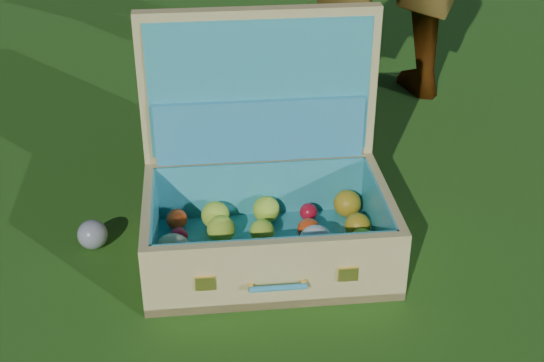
# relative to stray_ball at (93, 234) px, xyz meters

# --- Properties ---
(ground) EXTENTS (60.00, 60.00, 0.00)m
(ground) POSITION_rel_stray_ball_xyz_m (0.42, 0.18, -0.03)
(ground) COLOR #215114
(ground) RESTS_ON ground
(stray_ball) EXTENTS (0.07, 0.07, 0.07)m
(stray_ball) POSITION_rel_stray_ball_xyz_m (0.00, 0.00, 0.00)
(stray_ball) COLOR teal
(stray_ball) RESTS_ON ground
(suitcase) EXTENTS (0.62, 0.51, 0.53)m
(suitcase) POSITION_rel_stray_ball_xyz_m (0.39, 0.06, 0.11)
(suitcase) COLOR tan
(suitcase) RESTS_ON ground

